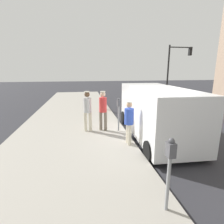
{
  "coord_description": "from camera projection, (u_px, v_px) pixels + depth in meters",
  "views": [
    {
      "loc": [
        2.91,
        6.58,
        2.87
      ],
      "look_at": [
        1.65,
        -0.91,
        1.05
      ],
      "focal_mm": 28.32,
      "sensor_mm": 36.0,
      "label": 1
    }
  ],
  "objects": [
    {
      "name": "parking_meter_near",
      "position": [
        119.0,
        109.0,
        7.83
      ],
      "size": [
        0.14,
        0.18,
        1.52
      ],
      "color": "gray",
      "rests_on": "sidewalk_slab"
    },
    {
      "name": "pedestrian_in_blue",
      "position": [
        129.0,
        120.0,
        6.45
      ],
      "size": [
        0.34,
        0.36,
        1.62
      ],
      "color": "beige",
      "rests_on": "sidewalk_slab"
    },
    {
      "name": "parking_meter_far",
      "position": [
        170.0,
        163.0,
        3.3
      ],
      "size": [
        0.14,
        0.18,
        1.52
      ],
      "color": "gray",
      "rests_on": "sidewalk_slab"
    },
    {
      "name": "ground_plane",
      "position": [
        154.0,
        140.0,
        7.45
      ],
      "size": [
        80.0,
        80.0,
        0.0
      ],
      "primitive_type": "plane",
      "color": "#2D2D33"
    },
    {
      "name": "pedestrian_in_gray",
      "position": [
        87.0,
        108.0,
        7.84
      ],
      "size": [
        0.36,
        0.34,
        1.81
      ],
      "color": "beige",
      "rests_on": "sidewalk_slab"
    },
    {
      "name": "sidewalk_slab",
      "position": [
        69.0,
        144.0,
        6.87
      ],
      "size": [
        5.0,
        32.0,
        0.15
      ],
      "primitive_type": "cube",
      "color": "#9E998E",
      "rests_on": "ground"
    },
    {
      "name": "fire_hydrant",
      "position": [
        104.0,
        104.0,
        12.35
      ],
      "size": [
        0.24,
        0.24,
        0.86
      ],
      "color": "red",
      "rests_on": "sidewalk_slab"
    },
    {
      "name": "traffic_light_corner",
      "position": [
        176.0,
        63.0,
        17.46
      ],
      "size": [
        2.48,
        0.42,
        5.2
      ],
      "color": "black",
      "rests_on": "ground"
    },
    {
      "name": "pedestrian_in_red",
      "position": [
        103.0,
        108.0,
        7.93
      ],
      "size": [
        0.35,
        0.34,
        1.8
      ],
      "color": "#726656",
      "rests_on": "sidewalk_slab"
    },
    {
      "name": "parked_van",
      "position": [
        156.0,
        111.0,
        7.55
      ],
      "size": [
        2.3,
        5.27,
        2.15
      ],
      "color": "white",
      "rests_on": "ground"
    }
  ]
}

